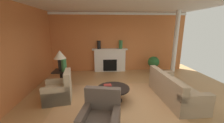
{
  "coord_description": "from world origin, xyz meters",
  "views": [
    {
      "loc": [
        -0.7,
        -3.95,
        2.24
      ],
      "look_at": [
        -0.35,
        1.14,
        1.0
      ],
      "focal_mm": 22.33,
      "sensor_mm": 36.0,
      "label": 1
    }
  ],
  "objects_px": {
    "armchair_near_window": "(59,91)",
    "vase_on_side_table": "(64,65)",
    "side_table": "(62,78)",
    "armchair_facing_fireplace": "(101,121)",
    "sofa": "(173,90)",
    "vase_mantel_right": "(121,45)",
    "coffee_table": "(113,91)",
    "potted_plant": "(153,63)",
    "fireplace": "(110,61)",
    "table_lamp": "(60,57)",
    "vase_mantel_left": "(99,45)"
  },
  "relations": [
    {
      "from": "armchair_near_window",
      "to": "vase_on_side_table",
      "type": "distance_m",
      "value": 1.03
    },
    {
      "from": "side_table",
      "to": "armchair_facing_fireplace",
      "type": "bearing_deg",
      "value": -59.12
    },
    {
      "from": "vase_on_side_table",
      "to": "sofa",
      "type": "bearing_deg",
      "value": -14.86
    },
    {
      "from": "armchair_facing_fireplace",
      "to": "vase_mantel_right",
      "type": "relative_size",
      "value": 2.24
    },
    {
      "from": "coffee_table",
      "to": "side_table",
      "type": "height_order",
      "value": "side_table"
    },
    {
      "from": "vase_mantel_right",
      "to": "potted_plant",
      "type": "relative_size",
      "value": 0.51
    },
    {
      "from": "armchair_near_window",
      "to": "sofa",
      "type": "bearing_deg",
      "value": -2.28
    },
    {
      "from": "fireplace",
      "to": "sofa",
      "type": "height_order",
      "value": "fireplace"
    },
    {
      "from": "armchair_facing_fireplace",
      "to": "side_table",
      "type": "xyz_separation_m",
      "value": [
        -1.48,
        2.47,
        0.09
      ]
    },
    {
      "from": "coffee_table",
      "to": "vase_on_side_table",
      "type": "relative_size",
      "value": 2.2
    },
    {
      "from": "vase_mantel_right",
      "to": "vase_on_side_table",
      "type": "height_order",
      "value": "vase_mantel_right"
    },
    {
      "from": "coffee_table",
      "to": "vase_on_side_table",
      "type": "xyz_separation_m",
      "value": [
        -1.7,
        0.98,
        0.59
      ]
    },
    {
      "from": "sofa",
      "to": "coffee_table",
      "type": "height_order",
      "value": "sofa"
    },
    {
      "from": "sofa",
      "to": "armchair_near_window",
      "type": "relative_size",
      "value": 2.24
    },
    {
      "from": "armchair_near_window",
      "to": "coffee_table",
      "type": "xyz_separation_m",
      "value": [
        1.68,
        -0.16,
        0.03
      ]
    },
    {
      "from": "table_lamp",
      "to": "potted_plant",
      "type": "distance_m",
      "value": 4.49
    },
    {
      "from": "armchair_facing_fireplace",
      "to": "table_lamp",
      "type": "bearing_deg",
      "value": 120.88
    },
    {
      "from": "armchair_near_window",
      "to": "table_lamp",
      "type": "distance_m",
      "value": 1.33
    },
    {
      "from": "sofa",
      "to": "armchair_facing_fireplace",
      "type": "relative_size",
      "value": 2.24
    },
    {
      "from": "fireplace",
      "to": "sofa",
      "type": "relative_size",
      "value": 0.84
    },
    {
      "from": "vase_mantel_right",
      "to": "sofa",
      "type": "bearing_deg",
      "value": -66.71
    },
    {
      "from": "armchair_near_window",
      "to": "potted_plant",
      "type": "xyz_separation_m",
      "value": [
        3.94,
        2.58,
        0.19
      ]
    },
    {
      "from": "vase_on_side_table",
      "to": "vase_mantel_left",
      "type": "bearing_deg",
      "value": 59.68
    },
    {
      "from": "armchair_near_window",
      "to": "vase_mantel_left",
      "type": "relative_size",
      "value": 2.32
    },
    {
      "from": "vase_mantel_right",
      "to": "vase_on_side_table",
      "type": "bearing_deg",
      "value": -138.04
    },
    {
      "from": "armchair_facing_fireplace",
      "to": "vase_on_side_table",
      "type": "relative_size",
      "value": 2.09
    },
    {
      "from": "vase_mantel_left",
      "to": "side_table",
      "type": "bearing_deg",
      "value": -124.87
    },
    {
      "from": "vase_mantel_right",
      "to": "potted_plant",
      "type": "height_order",
      "value": "vase_mantel_right"
    },
    {
      "from": "potted_plant",
      "to": "vase_mantel_right",
      "type": "bearing_deg",
      "value": 168.72
    },
    {
      "from": "armchair_facing_fireplace",
      "to": "table_lamp",
      "type": "height_order",
      "value": "table_lamp"
    },
    {
      "from": "fireplace",
      "to": "potted_plant",
      "type": "bearing_deg",
      "value": -9.76
    },
    {
      "from": "sofa",
      "to": "vase_mantel_right",
      "type": "xyz_separation_m",
      "value": [
        -1.31,
        3.05,
        1.12
      ]
    },
    {
      "from": "vase_on_side_table",
      "to": "potted_plant",
      "type": "relative_size",
      "value": 0.55
    },
    {
      "from": "coffee_table",
      "to": "table_lamp",
      "type": "relative_size",
      "value": 1.33
    },
    {
      "from": "side_table",
      "to": "fireplace",
      "type": "bearing_deg",
      "value": 46.39
    },
    {
      "from": "armchair_facing_fireplace",
      "to": "potted_plant",
      "type": "relative_size",
      "value": 1.14
    },
    {
      "from": "vase_mantel_right",
      "to": "armchair_facing_fireplace",
      "type": "bearing_deg",
      "value": -102.61
    },
    {
      "from": "side_table",
      "to": "vase_mantel_left",
      "type": "height_order",
      "value": "vase_mantel_left"
    },
    {
      "from": "coffee_table",
      "to": "table_lamp",
      "type": "bearing_deg",
      "value": 149.34
    },
    {
      "from": "sofa",
      "to": "fireplace",
      "type": "bearing_deg",
      "value": 121.01
    },
    {
      "from": "side_table",
      "to": "table_lamp",
      "type": "bearing_deg",
      "value": 0.0
    },
    {
      "from": "potted_plant",
      "to": "side_table",
      "type": "bearing_deg",
      "value": -158.3
    },
    {
      "from": "sofa",
      "to": "armchair_facing_fireplace",
      "type": "xyz_separation_m",
      "value": [
        -2.31,
        -1.39,
        0.01
      ]
    },
    {
      "from": "armchair_near_window",
      "to": "armchair_facing_fireplace",
      "type": "distance_m",
      "value": 2.01
    },
    {
      "from": "fireplace",
      "to": "side_table",
      "type": "distance_m",
      "value": 2.79
    },
    {
      "from": "armchair_near_window",
      "to": "side_table",
      "type": "relative_size",
      "value": 1.36
    },
    {
      "from": "table_lamp",
      "to": "vase_mantel_left",
      "type": "bearing_deg",
      "value": 55.13
    },
    {
      "from": "fireplace",
      "to": "armchair_near_window",
      "type": "xyz_separation_m",
      "value": [
        -1.75,
        -2.96,
        -0.26
      ]
    },
    {
      "from": "armchair_facing_fireplace",
      "to": "vase_mantel_right",
      "type": "height_order",
      "value": "vase_mantel_right"
    },
    {
      "from": "table_lamp",
      "to": "vase_on_side_table",
      "type": "xyz_separation_m",
      "value": [
        0.15,
        -0.12,
        -0.3
      ]
    }
  ]
}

